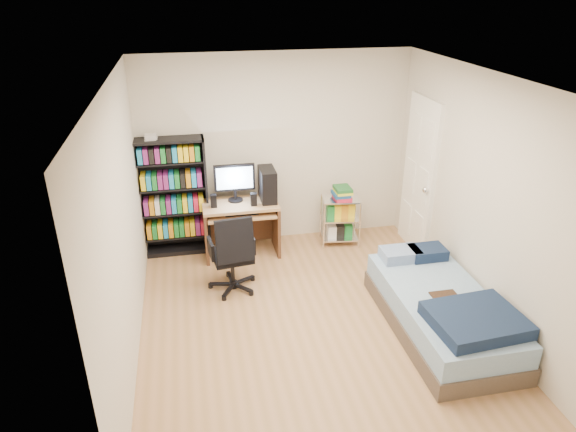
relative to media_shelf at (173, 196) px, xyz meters
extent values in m
cube|color=#AA7C55|center=(1.35, -1.84, -0.81)|extent=(3.50, 4.00, 0.04)
cube|color=white|center=(1.35, -1.84, 1.73)|extent=(3.50, 4.00, 0.04)
cube|color=beige|center=(1.35, 0.18, 0.46)|extent=(3.50, 0.04, 2.50)
cube|color=beige|center=(1.35, -3.86, 0.46)|extent=(3.50, 0.04, 2.50)
cube|color=beige|center=(-0.42, -1.84, 0.46)|extent=(0.04, 4.00, 2.50)
cube|color=beige|center=(3.12, -1.84, 0.46)|extent=(0.04, 4.00, 2.50)
cube|color=black|center=(0.00, 0.00, -0.02)|extent=(0.86, 0.29, 1.53)
cube|color=black|center=(0.00, 0.00, -0.55)|extent=(0.80, 0.27, 0.02)
cube|color=#BD1937|center=(0.00, -0.01, -0.44)|extent=(0.75, 0.23, 0.18)
cube|color=black|center=(0.00, 0.00, -0.21)|extent=(0.80, 0.27, 0.02)
cube|color=#1C8CC7|center=(0.00, -0.01, -0.10)|extent=(0.75, 0.23, 0.18)
cube|color=black|center=(0.00, 0.00, 0.12)|extent=(0.80, 0.27, 0.02)
cube|color=yellow|center=(0.00, -0.01, 0.23)|extent=(0.75, 0.23, 0.18)
cube|color=black|center=(0.00, 0.00, 0.46)|extent=(0.80, 0.27, 0.02)
cube|color=#1A782E|center=(0.00, -0.01, 0.57)|extent=(0.75, 0.23, 0.18)
cube|color=silver|center=(-0.19, 0.00, 0.78)|extent=(0.13, 0.12, 0.06)
cube|color=tan|center=(0.82, -0.22, -0.10)|extent=(0.95, 0.52, 0.04)
cube|color=#32261B|center=(0.36, -0.22, -0.45)|extent=(0.04, 0.52, 0.67)
cube|color=#32261B|center=(1.27, -0.22, -0.45)|extent=(0.04, 0.52, 0.67)
cube|color=#32261B|center=(0.82, 0.02, -0.43)|extent=(0.91, 0.03, 0.61)
cube|color=tan|center=(0.82, -0.29, -0.19)|extent=(0.85, 0.43, 0.02)
cube|color=black|center=(0.82, -0.31, -0.17)|extent=(0.42, 0.14, 0.02)
cube|color=black|center=(0.77, -0.11, 0.23)|extent=(0.51, 0.05, 0.34)
cube|color=#CCE5FF|center=(0.77, -0.14, 0.23)|extent=(0.45, 0.01, 0.28)
cube|color=black|center=(1.18, -0.17, 0.13)|extent=(0.19, 0.40, 0.42)
cube|color=black|center=(0.49, -0.26, 0.00)|extent=(0.08, 0.08, 0.16)
cube|color=black|center=(0.98, -0.31, 0.00)|extent=(0.08, 0.08, 0.16)
cylinder|color=black|center=(0.62, -1.03, -0.55)|extent=(0.04, 0.04, 0.34)
cube|color=black|center=(0.62, -1.03, -0.36)|extent=(0.48, 0.48, 0.07)
cube|color=black|center=(0.64, -1.23, -0.07)|extent=(0.42, 0.18, 0.50)
cube|color=black|center=(0.39, -1.06, -0.23)|extent=(0.07, 0.27, 0.20)
cube|color=black|center=(0.85, -1.00, -0.23)|extent=(0.07, 0.27, 0.20)
cylinder|color=silver|center=(1.90, -0.32, -0.46)|extent=(0.02, 0.02, 0.65)
cylinder|color=silver|center=(2.37, -0.38, -0.46)|extent=(0.02, 0.02, 0.65)
cylinder|color=silver|center=(1.94, 0.02, -0.46)|extent=(0.02, 0.02, 0.65)
cylinder|color=silver|center=(2.41, -0.05, -0.46)|extent=(0.02, 0.02, 0.65)
cube|color=silver|center=(2.15, -0.18, -0.69)|extent=(0.52, 0.40, 0.02)
cube|color=silver|center=(2.15, -0.18, -0.41)|extent=(0.52, 0.40, 0.02)
cube|color=silver|center=(2.15, -0.18, -0.14)|extent=(0.52, 0.40, 0.02)
cube|color=#BF1B38|center=(2.15, -0.18, -0.06)|extent=(0.24, 0.29, 0.15)
cube|color=brown|center=(2.61, -2.23, -0.69)|extent=(0.95, 1.90, 0.19)
cube|color=#87AACA|center=(2.61, -2.23, -0.48)|extent=(0.91, 1.86, 0.23)
cube|color=#13203B|center=(2.65, -2.75, -0.31)|extent=(0.85, 0.72, 0.13)
cube|color=#A0BFE3|center=(2.46, -1.47, -0.31)|extent=(0.43, 0.28, 0.12)
cube|color=#13203B|center=(2.78, -1.49, -0.31)|extent=(0.40, 0.28, 0.12)
cube|color=#452816|center=(2.61, -2.28, -0.36)|extent=(0.27, 0.21, 0.02)
cube|color=white|center=(3.08, -0.49, 0.21)|extent=(0.05, 0.80, 2.00)
sphere|color=silver|center=(3.02, -0.81, 0.16)|extent=(0.08, 0.08, 0.08)
camera|label=1|loc=(0.23, -6.14, 2.49)|focal=32.00mm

